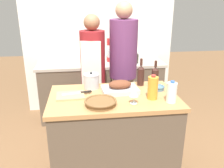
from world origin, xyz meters
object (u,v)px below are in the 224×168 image
at_px(roasting_pan, 120,88).
at_px(person_cook_aproned, 93,74).
at_px(cutting_board, 70,96).
at_px(condiment_bottle_tall, 137,59).
at_px(mixing_bowl, 158,88).
at_px(stand_mixer, 113,52).
at_px(wine_bottle_dark, 141,75).
at_px(condiment_bottle_extra, 94,57).
at_px(person_cook_guest, 123,66).
at_px(milk_jug, 172,92).
at_px(condiment_bottle_short, 83,55).
at_px(stock_pot, 91,81).
at_px(juice_jug, 153,88).
at_px(wine_bottle_green, 155,75).
at_px(wicker_basket, 101,102).
at_px(wine_glass_left, 134,93).
at_px(knife_chef, 78,93).

relative_size(roasting_pan, person_cook_aproned, 0.22).
bearing_deg(cutting_board, condiment_bottle_tall, 54.18).
relative_size(mixing_bowl, stand_mixer, 0.37).
distance_m(wine_bottle_dark, person_cook_aproned, 0.71).
relative_size(mixing_bowl, condiment_bottle_tall, 0.82).
xyz_separation_m(condiment_bottle_extra, person_cook_guest, (0.34, -0.65, 0.03)).
relative_size(condiment_bottle_extra, person_cook_aproned, 0.10).
relative_size(condiment_bottle_tall, person_cook_guest, 0.09).
bearing_deg(milk_jug, condiment_bottle_short, 112.82).
bearing_deg(stock_pot, roasting_pan, -28.50).
bearing_deg(mixing_bowl, condiment_bottle_extra, 113.10).
bearing_deg(condiment_bottle_tall, person_cook_guest, -119.55).
height_order(juice_jug, wine_bottle_green, wine_bottle_green).
bearing_deg(person_cook_guest, person_cook_aproned, -169.85).
bearing_deg(wicker_basket, stand_mixer, 79.09).
relative_size(wine_glass_left, stand_mixer, 0.38).
xyz_separation_m(cutting_board, mixing_bowl, (0.88, 0.06, 0.02)).
bearing_deg(person_cook_guest, mixing_bowl, -66.73).
distance_m(milk_jug, wine_bottle_green, 0.46).
distance_m(wine_glass_left, person_cook_aproned, 1.01).
distance_m(milk_jug, wine_bottle_dark, 0.49).
bearing_deg(juice_jug, person_cook_guest, 97.17).
bearing_deg(condiment_bottle_tall, wine_glass_left, -103.83).
height_order(juice_jug, condiment_bottle_tall, juice_jug).
height_order(wine_glass_left, person_cook_guest, person_cook_guest).
relative_size(milk_jug, wine_bottle_green, 0.75).
xyz_separation_m(milk_jug, wine_bottle_green, (-0.01, 0.46, 0.01)).
relative_size(cutting_board, person_cook_guest, 0.15).
height_order(cutting_board, stock_pot, stock_pot).
distance_m(roasting_pan, condiment_bottle_short, 1.55).
distance_m(cutting_board, person_cook_aproned, 0.77).
distance_m(roasting_pan, mixing_bowl, 0.39).
relative_size(stock_pot, person_cook_guest, 0.10).
relative_size(milk_jug, condiment_bottle_extra, 1.18).
xyz_separation_m(mixing_bowl, person_cook_aproned, (-0.62, 0.67, -0.04)).
relative_size(wicker_basket, knife_chef, 0.98).
height_order(stock_pot, person_cook_aproned, person_cook_aproned).
distance_m(wine_bottle_dark, person_cook_guest, 0.55).
xyz_separation_m(milk_jug, knife_chef, (-0.82, 0.27, -0.07)).
xyz_separation_m(mixing_bowl, wine_bottle_green, (0.01, 0.15, 0.08)).
distance_m(cutting_board, person_cook_guest, 1.00).
bearing_deg(stand_mixer, cutting_board, -111.90).
distance_m(wine_glass_left, person_cook_guest, 1.00).
height_order(juice_jug, condiment_bottle_extra, juice_jug).
xyz_separation_m(wine_bottle_dark, person_cook_guest, (-0.09, 0.54, -0.06)).
bearing_deg(condiment_bottle_short, stand_mixer, -10.57).
xyz_separation_m(stock_pot, person_cook_aproned, (0.04, 0.53, -0.09)).
xyz_separation_m(stock_pot, wine_bottle_dark, (0.52, 0.02, 0.04)).
xyz_separation_m(wine_bottle_green, condiment_bottle_short, (-0.75, 1.35, -0.07)).
relative_size(stand_mixer, condiment_bottle_short, 2.04).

